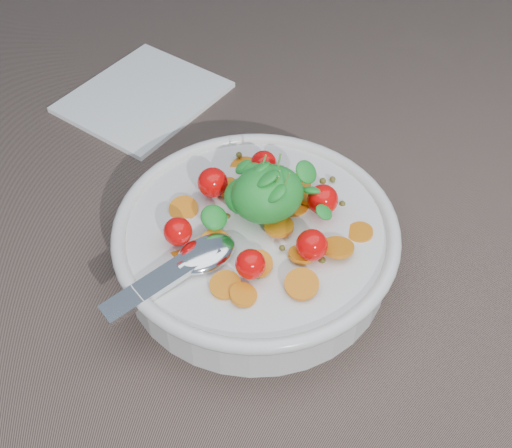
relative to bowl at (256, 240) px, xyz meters
name	(u,v)px	position (x,y,z in m)	size (l,w,h in m)	color
ground	(221,257)	(-0.03, 0.02, -0.03)	(6.00, 6.00, 0.00)	#735D52
bowl	(256,240)	(0.00, 0.00, 0.00)	(0.26, 0.24, 0.10)	silver
napkin	(143,97)	(-0.04, 0.27, -0.03)	(0.16, 0.14, 0.01)	white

